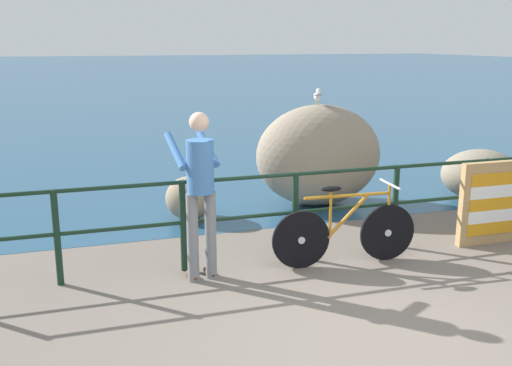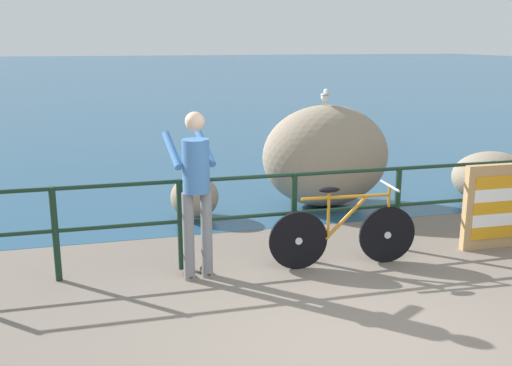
# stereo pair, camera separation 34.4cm
# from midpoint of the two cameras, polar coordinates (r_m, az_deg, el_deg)

# --- Properties ---
(ground_plane) EXTENTS (120.00, 120.00, 0.10)m
(ground_plane) POSITION_cam_midpoint_polar(r_m,az_deg,el_deg) (24.23, -12.23, 7.53)
(ground_plane) COLOR #6B6056
(sea_surface) EXTENTS (120.00, 90.00, 0.01)m
(sea_surface) POSITION_cam_midpoint_polar(r_m,az_deg,el_deg) (52.25, -15.24, 10.64)
(sea_surface) COLOR navy
(sea_surface) RESTS_ON ground_plane
(promenade_railing) EXTENTS (7.87, 0.07, 1.02)m
(promenade_railing) POSITION_cam_midpoint_polar(r_m,az_deg,el_deg) (6.68, 2.38, -2.21)
(promenade_railing) COLOR black
(promenade_railing) RESTS_ON ground_plane
(bicycle) EXTENTS (1.70, 0.48, 0.92)m
(bicycle) POSITION_cam_midpoint_polar(r_m,az_deg,el_deg) (6.62, 7.26, -4.68)
(bicycle) COLOR black
(bicycle) RESTS_ON ground_plane
(person_at_railing) EXTENTS (0.51, 0.66, 1.78)m
(person_at_railing) POSITION_cam_midpoint_polar(r_m,az_deg,el_deg) (6.04, -7.13, -0.52)
(person_at_railing) COLOR slate
(person_at_railing) RESTS_ON ground_plane
(folded_deckchair_stack) EXTENTS (0.84, 0.10, 1.04)m
(folded_deckchair_stack) POSITION_cam_midpoint_polar(r_m,az_deg,el_deg) (7.68, 20.68, -1.86)
(folded_deckchair_stack) COLOR tan
(folded_deckchair_stack) RESTS_ON ground_plane
(breakwater_boulder_main) EXTENTS (1.95, 1.40, 1.54)m
(breakwater_boulder_main) POSITION_cam_midpoint_polar(r_m,az_deg,el_deg) (8.91, 5.04, 2.71)
(breakwater_boulder_main) COLOR gray
(breakwater_boulder_main) RESTS_ON ground
(breakwater_boulder_left) EXTENTS (0.68, 0.68, 0.62)m
(breakwater_boulder_left) POSITION_cam_midpoint_polar(r_m,az_deg,el_deg) (8.30, -7.67, -1.46)
(breakwater_boulder_left) COLOR gray
(breakwater_boulder_left) RESTS_ON ground
(breakwater_boulder_right) EXTENTS (1.24, 1.11, 0.79)m
(breakwater_boulder_right) POSITION_cam_midpoint_polar(r_m,az_deg,el_deg) (9.86, 20.10, 0.79)
(breakwater_boulder_right) COLOR gray
(breakwater_boulder_right) RESTS_ON ground
(seagull) EXTENTS (0.23, 0.33, 0.23)m
(seagull) POSITION_cam_midpoint_polar(r_m,az_deg,el_deg) (8.76, 4.92, 8.52)
(seagull) COLOR gold
(seagull) RESTS_ON breakwater_boulder_main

